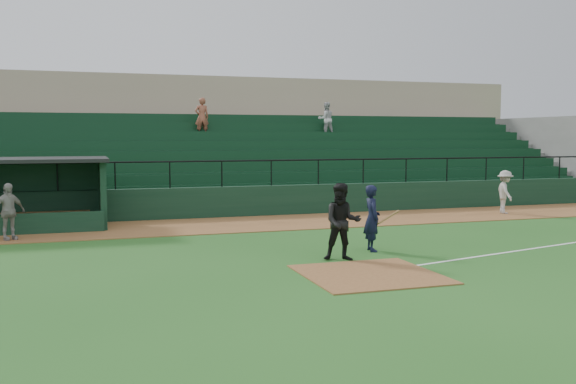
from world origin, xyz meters
name	(u,v)px	position (x,y,z in m)	size (l,w,h in m)	color
ground	(352,266)	(0.00, 0.00, 0.00)	(90.00, 90.00, 0.00)	#22561C
warning_track	(262,223)	(0.00, 8.00, 0.01)	(40.00, 4.00, 0.03)	brown
home_plate_dirt	(370,274)	(0.00, -1.00, 0.01)	(3.00, 3.00, 0.03)	brown
stadium_structure	(215,154)	(0.00, 16.46, 2.30)	(38.00, 13.08, 6.40)	black
batter_at_plate	(372,218)	(1.37, 1.75, 0.91)	(1.05, 0.73, 1.83)	black
umpire	(342,222)	(0.07, 0.78, 0.99)	(0.96, 0.75, 1.97)	black
runner	(505,192)	(10.14, 7.68, 0.90)	(1.13, 0.65, 1.75)	#ABA5A0
dugout_player_a	(8,212)	(-8.31, 6.72, 0.89)	(1.01, 0.42, 1.72)	gray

